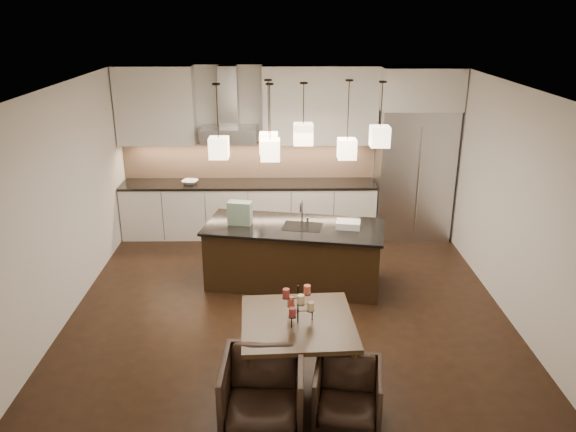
{
  "coord_description": "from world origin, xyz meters",
  "views": [
    {
      "loc": [
        -0.09,
        -6.52,
        3.64
      ],
      "look_at": [
        0.0,
        0.2,
        1.15
      ],
      "focal_mm": 35.0,
      "sensor_mm": 36.0,
      "label": 1
    }
  ],
  "objects_px": {
    "refrigerator": "(413,174)",
    "armchair_left": "(263,392)",
    "island_body": "(294,256)",
    "armchair_right": "(348,394)",
    "dining_table": "(298,349)"
  },
  "relations": [
    {
      "from": "armchair_left",
      "to": "armchair_right",
      "type": "bearing_deg",
      "value": 5.38
    },
    {
      "from": "dining_table",
      "to": "refrigerator",
      "type": "bearing_deg",
      "value": 59.76
    },
    {
      "from": "refrigerator",
      "to": "dining_table",
      "type": "bearing_deg",
      "value": -117.1
    },
    {
      "from": "island_body",
      "to": "armchair_left",
      "type": "height_order",
      "value": "island_body"
    },
    {
      "from": "island_body",
      "to": "refrigerator",
      "type": "bearing_deg",
      "value": 52.01
    },
    {
      "from": "island_body",
      "to": "armchair_right",
      "type": "relative_size",
      "value": 3.71
    },
    {
      "from": "island_body",
      "to": "armchair_right",
      "type": "bearing_deg",
      "value": -70.95
    },
    {
      "from": "armchair_left",
      "to": "refrigerator",
      "type": "bearing_deg",
      "value": 65.29
    },
    {
      "from": "island_body",
      "to": "armchair_right",
      "type": "distance_m",
      "value": 2.86
    },
    {
      "from": "armchair_left",
      "to": "armchair_right",
      "type": "relative_size",
      "value": 1.21
    },
    {
      "from": "refrigerator",
      "to": "armchair_right",
      "type": "distance_m",
      "value": 4.94
    },
    {
      "from": "dining_table",
      "to": "armchair_right",
      "type": "height_order",
      "value": "dining_table"
    },
    {
      "from": "refrigerator",
      "to": "dining_table",
      "type": "xyz_separation_m",
      "value": [
        -2.03,
        -3.96,
        -0.74
      ]
    },
    {
      "from": "refrigerator",
      "to": "armchair_left",
      "type": "relative_size",
      "value": 2.82
    },
    {
      "from": "armchair_right",
      "to": "dining_table",
      "type": "bearing_deg",
      "value": 133.12
    }
  ]
}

